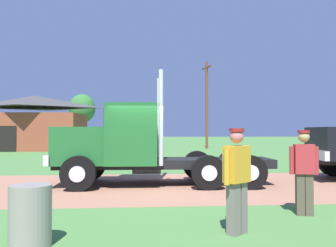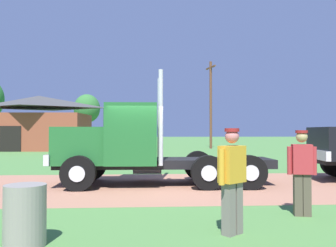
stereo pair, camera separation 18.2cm
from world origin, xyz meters
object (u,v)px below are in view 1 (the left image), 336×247
Objects in this scene: truck_foreground_white at (132,147)px; utility_pole_near at (207,102)px; steel_barrel at (30,216)px; shed_building at (34,124)px; visitor_by_barrel at (304,169)px; visitor_walking_mid at (237,175)px.

utility_pole_near is (6.95, 23.61, 3.44)m from truck_foreground_white.
shed_building reaches higher than steel_barrel.
utility_pole_near reaches higher than visitor_by_barrel.
visitor_walking_mid is at bearing -67.21° from shed_building.
steel_barrel is at bearing -102.74° from truck_foreground_white.
visitor_by_barrel is 28.50m from utility_pole_near.
visitor_walking_mid reaches higher than steel_barrel.
visitor_walking_mid reaches higher than visitor_by_barrel.
shed_building is at bearing -174.31° from utility_pole_near.
truck_foreground_white is 5.79m from visitor_by_barrel.
shed_building is 16.85m from utility_pole_near.
truck_foreground_white is 0.81× the size of utility_pole_near.
shed_building is 1.07× the size of utility_pole_near.
steel_barrel is (-5.05, -1.60, -0.49)m from visitor_by_barrel.
steel_barrel is 0.10× the size of shed_building.
visitor_by_barrel reaches higher than steel_barrel.
utility_pole_near is at bearing 80.25° from visitor_walking_mid.
truck_foreground_white is at bearing 77.26° from steel_barrel.
visitor_by_barrel is (3.68, -4.46, -0.28)m from truck_foreground_white.
truck_foreground_white is at bearing -106.41° from utility_pole_near.
utility_pole_near is at bearing 74.33° from steel_barrel.
visitor_by_barrel is at bearing -50.43° from truck_foreground_white.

